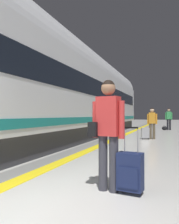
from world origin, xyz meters
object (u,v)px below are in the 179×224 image
at_px(passenger_near, 152,121).
at_px(passenger_mid, 169,117).
at_px(high_speed_train, 62,87).
at_px(traveller_foreground, 107,127).
at_px(suitcase_near, 145,133).
at_px(rolling_suitcase_foreground, 130,171).
at_px(duffel_bag_mid, 165,128).

distance_m(passenger_near, passenger_mid, 7.77).
relative_size(high_speed_train, passenger_near, 17.06).
bearing_deg(traveller_foreground, high_speed_train, 122.07).
bearing_deg(suitcase_near, passenger_mid, 82.39).
distance_m(high_speed_train, suitcase_near, 4.66).
bearing_deg(rolling_suitcase_foreground, duffel_bag_mid, 89.52).
xyz_separation_m(passenger_near, suitcase_near, (-0.32, -0.19, -0.60)).
height_order(suitcase_near, passenger_mid, passenger_mid).
height_order(suitcase_near, duffel_bag_mid, suitcase_near).
xyz_separation_m(traveller_foreground, suitcase_near, (-0.24, 8.12, -0.71)).
height_order(high_speed_train, suitcase_near, high_speed_train).
bearing_deg(high_speed_train, traveller_foreground, -57.93).
xyz_separation_m(high_speed_train, duffel_bag_mid, (4.34, 9.63, -2.35)).
xyz_separation_m(high_speed_train, passenger_mid, (4.66, 9.91, -1.48)).
distance_m(traveller_foreground, passenger_near, 8.31).
bearing_deg(high_speed_train, passenger_near, 29.02).
height_order(high_speed_train, rolling_suitcase_foreground, high_speed_train).
xyz_separation_m(rolling_suitcase_foreground, passenger_mid, (0.45, 16.08, 0.67)).
relative_size(traveller_foreground, rolling_suitcase_foreground, 1.73).
height_order(high_speed_train, passenger_near, high_speed_train).
bearing_deg(traveller_foreground, passenger_mid, 87.08).
bearing_deg(rolling_suitcase_foreground, passenger_mid, 88.39).
height_order(high_speed_train, traveller_foreground, high_speed_train).
bearing_deg(high_speed_train, rolling_suitcase_foreground, -55.67).
bearing_deg(traveller_foreground, rolling_suitcase_foreground, -4.85).
relative_size(high_speed_train, suitcase_near, 47.11).
bearing_deg(duffel_bag_mid, high_speed_train, -114.28).
relative_size(high_speed_train, rolling_suitcase_foreground, 26.27).
bearing_deg(suitcase_near, rolling_suitcase_foreground, -85.76).
relative_size(suitcase_near, duffel_bag_mid, 1.29).
bearing_deg(passenger_near, high_speed_train, -150.98).
relative_size(rolling_suitcase_foreground, duffel_bag_mid, 2.32).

